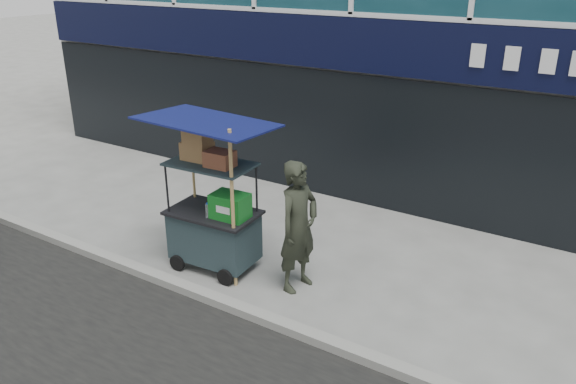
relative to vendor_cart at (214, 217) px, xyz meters
The scene contains 4 objects.
ground 1.09m from the vendor_cart, 53.25° to the right, with size 80.00×80.00×0.00m, color slate.
curb 1.16m from the vendor_cart, 61.03° to the right, with size 80.00×0.18×0.12m, color gray.
vendor_cart is the anchor object (origin of this frame).
vendor_man 1.33m from the vendor_cart, ahead, with size 0.68×0.44×1.85m, color #24281D.
Camera 1 is at (4.39, -5.05, 4.24)m, focal length 35.00 mm.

